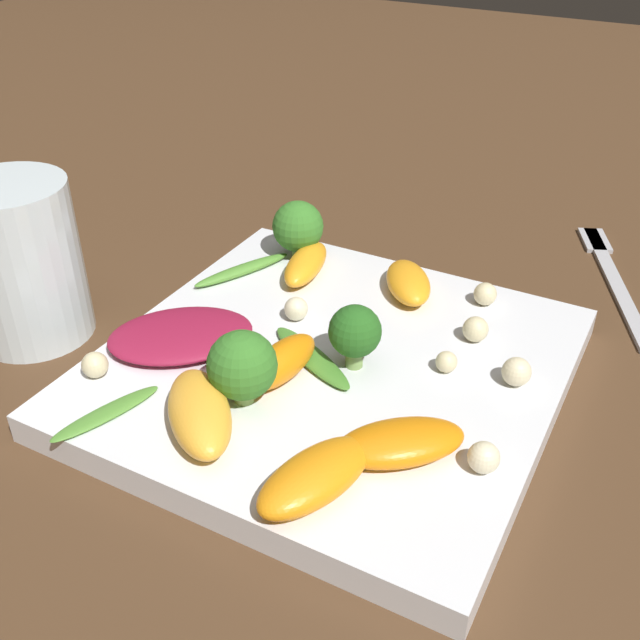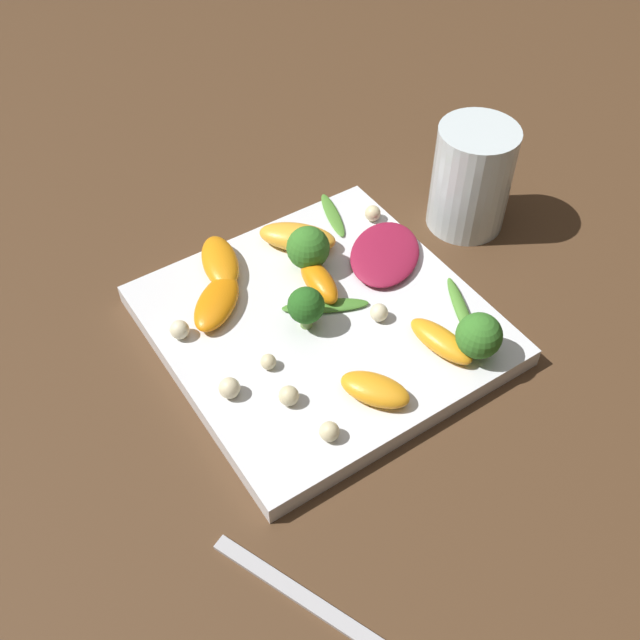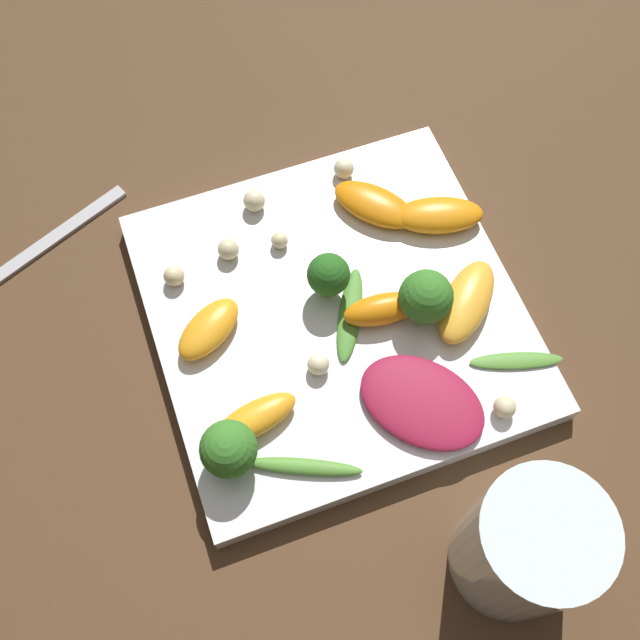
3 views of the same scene
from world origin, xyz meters
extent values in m
plane|color=#4C331E|center=(0.00, 0.00, 0.00)|extent=(2.40, 2.40, 0.00)
cube|color=white|center=(0.00, 0.00, 0.01)|extent=(0.27, 0.27, 0.02)
cylinder|color=silver|center=(0.21, 0.05, 0.06)|extent=(0.08, 0.08, 0.11)
cube|color=#B2B2B7|center=(-0.14, -0.21, 0.00)|extent=(0.08, 0.17, 0.01)
cube|color=#B2B2B7|center=(-0.11, -0.28, 0.00)|extent=(0.04, 0.05, 0.01)
ellipsoid|color=maroon|center=(0.09, 0.03, 0.02)|extent=(0.11, 0.11, 0.01)
ellipsoid|color=orange|center=(-0.07, 0.06, 0.03)|extent=(0.07, 0.07, 0.02)
ellipsoid|color=#FCAD33|center=(0.03, 0.09, 0.03)|extent=(0.08, 0.08, 0.02)
ellipsoid|color=orange|center=(-0.01, -0.10, 0.03)|extent=(0.06, 0.06, 0.02)
ellipsoid|color=orange|center=(-0.04, 0.10, 0.03)|extent=(0.05, 0.08, 0.02)
ellipsoid|color=orange|center=(0.02, 0.03, 0.03)|extent=(0.03, 0.06, 0.02)
ellipsoid|color=orange|center=(0.07, -0.08, 0.03)|extent=(0.04, 0.07, 0.02)
cylinder|color=#84AD5B|center=(0.08, -0.11, 0.03)|extent=(0.01, 0.01, 0.01)
sphere|color=#387A28|center=(0.08, -0.11, 0.04)|extent=(0.04, 0.04, 0.04)
cylinder|color=#7A9E51|center=(-0.02, 0.00, 0.03)|extent=(0.01, 0.01, 0.02)
sphere|color=#26601E|center=(-0.02, 0.00, 0.04)|extent=(0.03, 0.03, 0.03)
cylinder|color=#84AD5B|center=(0.03, 0.06, 0.03)|extent=(0.01, 0.01, 0.01)
sphere|color=#387A28|center=(0.03, 0.06, 0.04)|extent=(0.04, 0.04, 0.04)
ellipsoid|color=#518E33|center=(0.11, -0.06, 0.02)|extent=(0.04, 0.08, 0.01)
ellipsoid|color=#47842D|center=(0.01, 0.01, 0.02)|extent=(0.08, 0.05, 0.01)
ellipsoid|color=#518E33|center=(0.09, 0.11, 0.02)|extent=(0.03, 0.07, 0.00)
sphere|color=beige|center=(0.04, -0.03, 0.03)|extent=(0.02, 0.02, 0.02)
sphere|color=beige|center=(0.12, 0.08, 0.03)|extent=(0.02, 0.02, 0.02)
sphere|color=beige|center=(-0.11, -0.03, 0.03)|extent=(0.02, 0.02, 0.02)
sphere|color=beige|center=(-0.06, -0.11, 0.03)|extent=(0.02, 0.02, 0.02)
sphere|color=beige|center=(-0.07, -0.06, 0.03)|extent=(0.02, 0.02, 0.02)
sphere|color=beige|center=(-0.11, 0.05, 0.03)|extent=(0.02, 0.02, 0.02)
sphere|color=beige|center=(-0.07, -0.02, 0.03)|extent=(0.01, 0.01, 0.01)
camera|label=1|loc=(-0.17, 0.34, 0.29)|focal=42.00mm
camera|label=2|loc=(-0.25, -0.37, 0.51)|focal=42.00mm
camera|label=3|loc=(0.23, -0.10, 0.53)|focal=42.00mm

